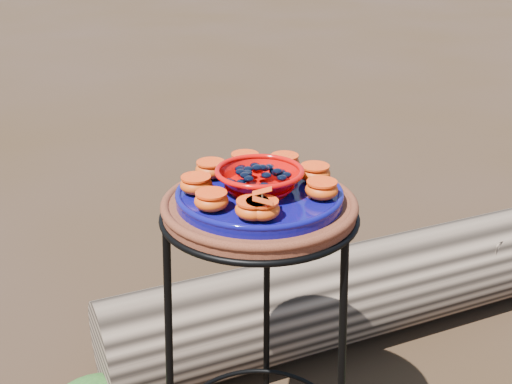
# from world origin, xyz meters

# --- Properties ---
(plant_stand) EXTENTS (0.44, 0.44, 0.70)m
(plant_stand) POSITION_xyz_m (0.00, 0.00, 0.35)
(plant_stand) COLOR black
(plant_stand) RESTS_ON ground
(terracotta_saucer) EXTENTS (0.39, 0.39, 0.03)m
(terracotta_saucer) POSITION_xyz_m (0.00, 0.00, 0.72)
(terracotta_saucer) COLOR #3D180C
(terracotta_saucer) RESTS_ON plant_stand
(cobalt_plate) EXTENTS (0.33, 0.33, 0.02)m
(cobalt_plate) POSITION_xyz_m (0.00, 0.00, 0.74)
(cobalt_plate) COLOR #060A4B
(cobalt_plate) RESTS_ON terracotta_saucer
(red_bowl) EXTENTS (0.17, 0.17, 0.05)m
(red_bowl) POSITION_xyz_m (0.00, 0.00, 0.78)
(red_bowl) COLOR #C10603
(red_bowl) RESTS_ON cobalt_plate
(glass_gems) EXTENTS (0.13, 0.13, 0.02)m
(glass_gems) POSITION_xyz_m (0.00, 0.00, 0.81)
(glass_gems) COLOR black
(glass_gems) RESTS_ON red_bowl
(orange_half_0) EXTENTS (0.06, 0.06, 0.04)m
(orange_half_0) POSITION_xyz_m (0.02, -0.12, 0.77)
(orange_half_0) COLOR #D84715
(orange_half_0) RESTS_ON cobalt_plate
(orange_half_1) EXTENTS (0.06, 0.06, 0.04)m
(orange_half_1) POSITION_xyz_m (0.12, -0.02, 0.77)
(orange_half_1) COLOR #D84715
(orange_half_1) RESTS_ON cobalt_plate
(orange_half_2) EXTENTS (0.06, 0.06, 0.04)m
(orange_half_2) POSITION_xyz_m (0.11, 0.06, 0.77)
(orange_half_2) COLOR #D84715
(orange_half_2) RESTS_ON cobalt_plate
(orange_half_3) EXTENTS (0.06, 0.06, 0.04)m
(orange_half_3) POSITION_xyz_m (0.04, 0.12, 0.77)
(orange_half_3) COLOR #D84715
(orange_half_3) RESTS_ON cobalt_plate
(orange_half_4) EXTENTS (0.06, 0.06, 0.04)m
(orange_half_4) POSITION_xyz_m (-0.04, 0.12, 0.77)
(orange_half_4) COLOR #D84715
(orange_half_4) RESTS_ON cobalt_plate
(orange_half_5) EXTENTS (0.06, 0.06, 0.04)m
(orange_half_5) POSITION_xyz_m (-0.11, 0.06, 0.77)
(orange_half_5) COLOR #D84715
(orange_half_5) RESTS_ON cobalt_plate
(orange_half_6) EXTENTS (0.06, 0.06, 0.04)m
(orange_half_6) POSITION_xyz_m (-0.12, -0.02, 0.77)
(orange_half_6) COLOR #D84715
(orange_half_6) RESTS_ON cobalt_plate
(orange_half_7) EXTENTS (0.06, 0.06, 0.04)m
(orange_half_7) POSITION_xyz_m (-0.08, -0.09, 0.77)
(orange_half_7) COLOR #D84715
(orange_half_7) RESTS_ON cobalt_plate
(orange_half_8) EXTENTS (0.06, 0.06, 0.04)m
(orange_half_8) POSITION_xyz_m (-0.00, -0.12, 0.77)
(orange_half_8) COLOR #D84715
(orange_half_8) RESTS_ON cobalt_plate
(butterfly) EXTENTS (0.08, 0.06, 0.01)m
(butterfly) POSITION_xyz_m (0.02, -0.12, 0.80)
(butterfly) COLOR red
(butterfly) RESTS_ON orange_half_0
(driftwood_log) EXTENTS (1.63, 1.17, 0.30)m
(driftwood_log) POSITION_xyz_m (0.25, 0.61, 0.15)
(driftwood_log) COLOR black
(driftwood_log) RESTS_ON ground
(foliage_back) EXTENTS (0.30, 0.30, 0.15)m
(foliage_back) POSITION_xyz_m (-0.13, 0.49, 0.08)
(foliage_back) COLOR #1D4118
(foliage_back) RESTS_ON ground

